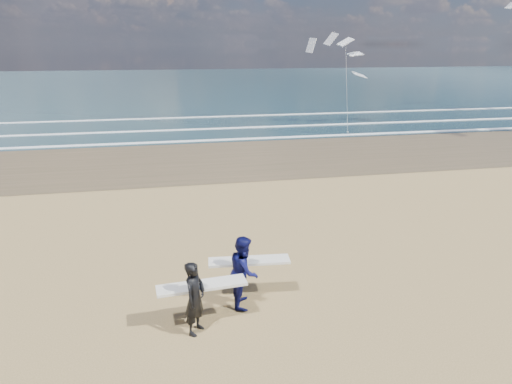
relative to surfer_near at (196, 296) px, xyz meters
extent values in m
cube|color=brown|center=(20.40, 18.11, -0.94)|extent=(220.00, 12.00, 0.01)
cube|color=#193238|center=(20.40, 72.11, -0.93)|extent=(220.00, 100.00, 0.02)
cube|color=white|center=(20.40, 22.91, -0.89)|extent=(220.00, 0.50, 0.05)
cube|color=white|center=(20.40, 27.61, -0.89)|extent=(220.00, 0.50, 0.05)
cube|color=white|center=(20.40, 34.11, -0.89)|extent=(220.00, 0.50, 0.05)
imported|color=black|center=(-0.03, -0.04, -0.02)|extent=(0.74, 0.81, 1.85)
cube|color=silver|center=(0.17, 0.31, 0.11)|extent=(2.23, 0.70, 0.07)
imported|color=#0C0E46|center=(1.34, 0.97, 0.04)|extent=(0.92, 1.08, 1.96)
cube|color=silver|center=(1.54, 1.32, 0.14)|extent=(2.24, 0.72, 0.07)
cube|color=slate|center=(13.73, 23.96, -0.89)|extent=(0.12, 0.12, 0.10)
camera|label=1|loc=(-0.49, -9.66, 5.73)|focal=32.00mm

